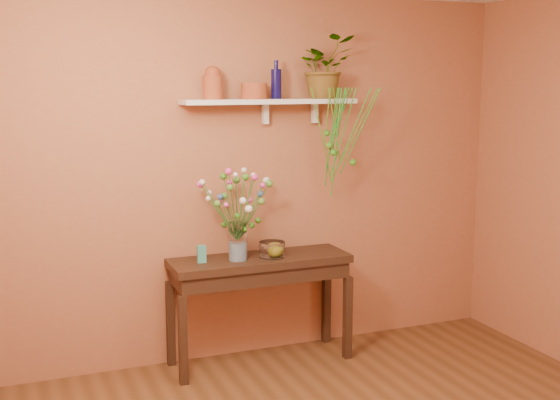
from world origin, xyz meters
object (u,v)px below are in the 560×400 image
at_px(bouquet, 238,197).
at_px(glass_bowl, 272,250).
at_px(terracotta_jug, 213,83).
at_px(blue_bottle, 276,83).
at_px(glass_vase, 238,244).
at_px(spider_plant, 324,67).
at_px(sideboard, 260,272).

xyz_separation_m(bouquet, glass_bowl, (0.25, -0.00, -0.41)).
distance_m(terracotta_jug, glass_bowl, 1.27).
height_order(blue_bottle, glass_vase, blue_bottle).
height_order(glass_vase, bouquet, bouquet).
distance_m(bouquet, glass_bowl, 0.48).
height_order(terracotta_jug, spider_plant, spider_plant).
height_order(spider_plant, glass_vase, spider_plant).
bearing_deg(bouquet, spider_plant, 10.14).
bearing_deg(glass_vase, terracotta_jug, 138.15).
bearing_deg(glass_vase, blue_bottle, 19.74).
relative_size(bouquet, glass_bowl, 2.97).
distance_m(sideboard, spider_plant, 1.59).
distance_m(sideboard, bouquet, 0.60).
bearing_deg(blue_bottle, glass_vase, -160.26).
height_order(bouquet, glass_bowl, bouquet).
distance_m(spider_plant, glass_vase, 1.45).
bearing_deg(blue_bottle, glass_bowl, -123.44).
bearing_deg(sideboard, terracotta_jug, 164.29).
xyz_separation_m(blue_bottle, spider_plant, (0.39, 0.01, 0.12)).
relative_size(blue_bottle, spider_plant, 0.60).
bearing_deg(sideboard, glass_bowl, -22.60).
xyz_separation_m(sideboard, glass_vase, (-0.18, -0.03, 0.23)).
bearing_deg(bouquet, glass_bowl, -0.94).
bearing_deg(spider_plant, bouquet, -169.86).
bearing_deg(terracotta_jug, sideboard, -15.71).
relative_size(terracotta_jug, glass_vase, 0.84).
relative_size(terracotta_jug, spider_plant, 0.50).
bearing_deg(spider_plant, blue_bottle, -178.93).
distance_m(terracotta_jug, blue_bottle, 0.48).
bearing_deg(blue_bottle, sideboard, -150.87).
bearing_deg(bouquet, sideboard, 9.87).
height_order(terracotta_jug, glass_vase, terracotta_jug).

